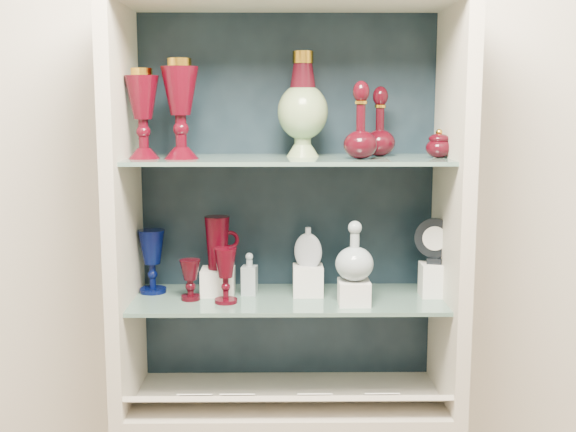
{
  "coord_description": "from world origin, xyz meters",
  "views": [
    {
      "loc": [
        -0.02,
        -0.56,
        1.63
      ],
      "look_at": [
        0.0,
        1.53,
        1.3
      ],
      "focal_mm": 45.0,
      "sensor_mm": 36.0,
      "label": 1
    }
  ],
  "objects_px": {
    "pedestal_lamp_right": "(143,114)",
    "ruby_pitcher": "(217,243)",
    "lidded_bowl": "(439,143)",
    "flat_flask": "(308,246)",
    "ruby_decanter_b": "(380,119)",
    "enamel_urn": "(303,104)",
    "ruby_decanter_a": "(361,115)",
    "clear_square_bottle": "(249,274)",
    "pedestal_lamp_left": "(180,109)",
    "clear_round_decanter": "(355,252)",
    "ruby_goblet_small": "(190,280)",
    "cobalt_goblet": "(152,261)",
    "ruby_goblet_tall": "(226,276)",
    "cameo_medallion": "(435,240)"
  },
  "relations": [
    {
      "from": "pedestal_lamp_right",
      "to": "ruby_pitcher",
      "type": "relative_size",
      "value": 1.58
    },
    {
      "from": "lidded_bowl",
      "to": "flat_flask",
      "type": "xyz_separation_m",
      "value": [
        -0.38,
        0.05,
        -0.31
      ]
    },
    {
      "from": "ruby_decanter_b",
      "to": "lidded_bowl",
      "type": "height_order",
      "value": "ruby_decanter_b"
    },
    {
      "from": "enamel_urn",
      "to": "ruby_decanter_a",
      "type": "distance_m",
      "value": 0.19
    },
    {
      "from": "clear_square_bottle",
      "to": "enamel_urn",
      "type": "bearing_deg",
      "value": 4.31
    },
    {
      "from": "pedestal_lamp_left",
      "to": "ruby_decanter_b",
      "type": "xyz_separation_m",
      "value": [
        0.58,
        0.1,
        -0.03
      ]
    },
    {
      "from": "clear_round_decanter",
      "to": "flat_flask",
      "type": "bearing_deg",
      "value": 140.77
    },
    {
      "from": "pedestal_lamp_right",
      "to": "ruby_goblet_small",
      "type": "bearing_deg",
      "value": 6.23
    },
    {
      "from": "enamel_urn",
      "to": "ruby_pitcher",
      "type": "bearing_deg",
      "value": -178.03
    },
    {
      "from": "clear_round_decanter",
      "to": "ruby_decanter_b",
      "type": "bearing_deg",
      "value": 57.26
    },
    {
      "from": "pedestal_lamp_right",
      "to": "cobalt_goblet",
      "type": "relative_size",
      "value": 1.3
    },
    {
      "from": "pedestal_lamp_right",
      "to": "ruby_goblet_tall",
      "type": "height_order",
      "value": "pedestal_lamp_right"
    },
    {
      "from": "pedestal_lamp_left",
      "to": "clear_square_bottle",
      "type": "height_order",
      "value": "pedestal_lamp_left"
    },
    {
      "from": "enamel_urn",
      "to": "ruby_goblet_tall",
      "type": "height_order",
      "value": "enamel_urn"
    },
    {
      "from": "ruby_goblet_tall",
      "to": "flat_flask",
      "type": "distance_m",
      "value": 0.27
    },
    {
      "from": "clear_square_bottle",
      "to": "ruby_decanter_b",
      "type": "bearing_deg",
      "value": 2.83
    },
    {
      "from": "lidded_bowl",
      "to": "cameo_medallion",
      "type": "bearing_deg",
      "value": 82.49
    },
    {
      "from": "clear_square_bottle",
      "to": "clear_round_decanter",
      "type": "relative_size",
      "value": 0.78
    },
    {
      "from": "enamel_urn",
      "to": "ruby_goblet_tall",
      "type": "distance_m",
      "value": 0.55
    },
    {
      "from": "ruby_goblet_small",
      "to": "ruby_pitcher",
      "type": "relative_size",
      "value": 0.75
    },
    {
      "from": "ruby_goblet_tall",
      "to": "clear_round_decanter",
      "type": "xyz_separation_m",
      "value": [
        0.37,
        -0.02,
        0.07
      ]
    },
    {
      "from": "ruby_goblet_tall",
      "to": "clear_square_bottle",
      "type": "bearing_deg",
      "value": 54.11
    },
    {
      "from": "pedestal_lamp_right",
      "to": "cameo_medallion",
      "type": "relative_size",
      "value": 1.78
    },
    {
      "from": "ruby_decanter_a",
      "to": "lidded_bowl",
      "type": "relative_size",
      "value": 2.87
    },
    {
      "from": "lidded_bowl",
      "to": "ruby_goblet_small",
      "type": "distance_m",
      "value": 0.83
    },
    {
      "from": "ruby_decanter_b",
      "to": "cameo_medallion",
      "type": "bearing_deg",
      "value": -13.8
    },
    {
      "from": "clear_round_decanter",
      "to": "cameo_medallion",
      "type": "distance_m",
      "value": 0.27
    },
    {
      "from": "cobalt_goblet",
      "to": "clear_square_bottle",
      "type": "relative_size",
      "value": 1.5
    },
    {
      "from": "lidded_bowl",
      "to": "pedestal_lamp_left",
      "type": "bearing_deg",
      "value": -177.96
    },
    {
      "from": "pedestal_lamp_left",
      "to": "ruby_decanter_a",
      "type": "bearing_deg",
      "value": -1.63
    },
    {
      "from": "pedestal_lamp_right",
      "to": "ruby_decanter_a",
      "type": "xyz_separation_m",
      "value": [
        0.62,
        -0.02,
        -0.0
      ]
    },
    {
      "from": "ruby_decanter_a",
      "to": "cobalt_goblet",
      "type": "xyz_separation_m",
      "value": [
        -0.62,
        0.12,
        -0.45
      ]
    },
    {
      "from": "pedestal_lamp_left",
      "to": "ruby_goblet_small",
      "type": "height_order",
      "value": "pedestal_lamp_left"
    },
    {
      "from": "pedestal_lamp_left",
      "to": "ruby_decanter_a",
      "type": "xyz_separation_m",
      "value": [
        0.51,
        -0.01,
        -0.02
      ]
    },
    {
      "from": "pedestal_lamp_right",
      "to": "clear_square_bottle",
      "type": "height_order",
      "value": "pedestal_lamp_right"
    },
    {
      "from": "flat_flask",
      "to": "cameo_medallion",
      "type": "xyz_separation_m",
      "value": [
        0.38,
        -0.02,
        0.02
      ]
    },
    {
      "from": "ruby_goblet_tall",
      "to": "clear_round_decanter",
      "type": "relative_size",
      "value": 0.98
    },
    {
      "from": "pedestal_lamp_left",
      "to": "ruby_decanter_a",
      "type": "height_order",
      "value": "pedestal_lamp_left"
    },
    {
      "from": "pedestal_lamp_left",
      "to": "cameo_medallion",
      "type": "xyz_separation_m",
      "value": [
        0.74,
        0.06,
        -0.39
      ]
    },
    {
      "from": "pedestal_lamp_right",
      "to": "pedestal_lamp_left",
      "type": "bearing_deg",
      "value": -3.09
    },
    {
      "from": "ruby_goblet_small",
      "to": "clear_round_decanter",
      "type": "distance_m",
      "value": 0.49
    },
    {
      "from": "ruby_goblet_small",
      "to": "flat_flask",
      "type": "bearing_deg",
      "value": 8.6
    },
    {
      "from": "pedestal_lamp_left",
      "to": "cobalt_goblet",
      "type": "height_order",
      "value": "pedestal_lamp_left"
    },
    {
      "from": "cobalt_goblet",
      "to": "clear_square_bottle",
      "type": "xyz_separation_m",
      "value": [
        0.3,
        -0.03,
        -0.03
      ]
    },
    {
      "from": "clear_square_bottle",
      "to": "flat_flask",
      "type": "distance_m",
      "value": 0.2
    },
    {
      "from": "ruby_decanter_b",
      "to": "cameo_medallion",
      "type": "height_order",
      "value": "ruby_decanter_b"
    },
    {
      "from": "clear_square_bottle",
      "to": "flat_flask",
      "type": "bearing_deg",
      "value": -1.47
    },
    {
      "from": "ruby_decanter_a",
      "to": "ruby_goblet_tall",
      "type": "relative_size",
      "value": 1.51
    },
    {
      "from": "ruby_decanter_b",
      "to": "flat_flask",
      "type": "distance_m",
      "value": 0.43
    },
    {
      "from": "cobalt_goblet",
      "to": "ruby_pitcher",
      "type": "bearing_deg",
      "value": -7.29
    }
  ]
}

